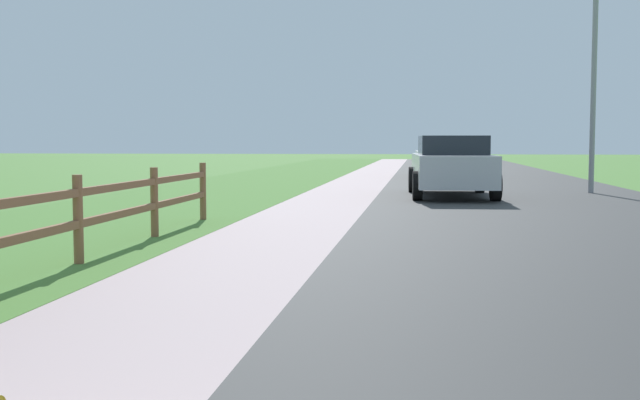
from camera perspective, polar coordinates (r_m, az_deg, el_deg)
The scene contains 8 objects.
ground_plane at distance 26.08m, azimuth 5.04°, elevation 1.29°, with size 120.00×120.00×0.00m, color #4C7E33.
road_asphalt at distance 28.16m, azimuth 12.35°, elevation 1.44°, with size 7.00×66.00×0.01m, color #373737.
curb_concrete at distance 28.36m, azimuth -0.86°, elevation 1.56°, with size 6.00×66.00×0.01m, color #B49A9B.
grass_verge at distance 28.61m, azimuth -3.83°, elevation 1.58°, with size 5.00×66.00×0.00m, color #4C7E33.
rail_fence at distance 7.90m, azimuth -21.12°, elevation -1.63°, with size 0.11×12.49×1.00m.
parked_suv_silver at distance 19.55m, azimuth 9.61°, elevation 2.51°, with size 2.17×4.87×1.50m.
parked_car_white at distance 30.49m, azimuth 8.80°, elevation 3.11°, with size 2.13×4.89×1.47m.
street_lamp at distance 21.95m, azimuth 19.79°, elevation 10.09°, with size 1.17×0.20×6.15m.
Camera 1 is at (1.11, -1.03, 1.36)m, focal length 43.59 mm.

